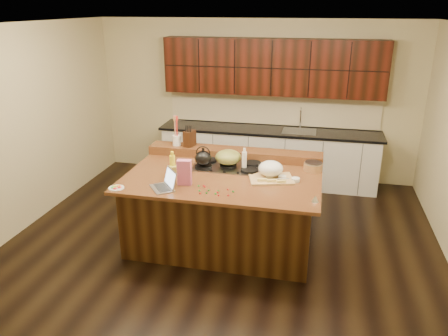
# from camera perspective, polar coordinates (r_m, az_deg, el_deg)

# --- Properties ---
(room) EXTENTS (5.52, 5.02, 2.72)m
(room) POSITION_cam_1_polar(r_m,az_deg,el_deg) (5.26, -0.12, 3.38)
(room) COLOR black
(room) RESTS_ON ground
(island) EXTENTS (2.40, 1.60, 0.92)m
(island) POSITION_cam_1_polar(r_m,az_deg,el_deg) (5.59, -0.11, -5.33)
(island) COLOR black
(island) RESTS_ON ground
(back_ledge) EXTENTS (2.40, 0.30, 0.12)m
(back_ledge) POSITION_cam_1_polar(r_m,az_deg,el_deg) (6.03, 1.36, 1.95)
(back_ledge) COLOR black
(back_ledge) RESTS_ON island
(cooktop) EXTENTS (0.92, 0.52, 0.05)m
(cooktop) POSITION_cam_1_polar(r_m,az_deg,el_deg) (5.67, 0.56, 0.26)
(cooktop) COLOR gray
(cooktop) RESTS_ON island
(back_counter) EXTENTS (3.70, 0.66, 2.40)m
(back_counter) POSITION_cam_1_polar(r_m,az_deg,el_deg) (7.43, 6.00, 5.47)
(back_counter) COLOR silver
(back_counter) RESTS_ON ground
(kettle) EXTENTS (0.24, 0.24, 0.19)m
(kettle) POSITION_cam_1_polar(r_m,az_deg,el_deg) (5.58, -2.74, 1.26)
(kettle) COLOR black
(kettle) RESTS_ON cooktop
(green_bowl) EXTENTS (0.40, 0.40, 0.19)m
(green_bowl) POSITION_cam_1_polar(r_m,az_deg,el_deg) (5.63, 0.56, 1.43)
(green_bowl) COLOR olive
(green_bowl) RESTS_ON cooktop
(laptop) EXTENTS (0.39, 0.40, 0.22)m
(laptop) POSITION_cam_1_polar(r_m,az_deg,el_deg) (5.06, -7.60, -2.02)
(laptop) COLOR #B7B7BC
(laptop) RESTS_ON island
(oil_bottle) EXTENTS (0.09, 0.09, 0.27)m
(oil_bottle) POSITION_cam_1_polar(r_m,az_deg,el_deg) (5.37, -6.72, 0.27)
(oil_bottle) COLOR yellow
(oil_bottle) RESTS_ON island
(vinegar_bottle) EXTENTS (0.06, 0.06, 0.25)m
(vinegar_bottle) POSITION_cam_1_polar(r_m,az_deg,el_deg) (5.53, 2.66, 0.88)
(vinegar_bottle) COLOR silver
(vinegar_bottle) RESTS_ON island
(wooden_tray) EXTENTS (0.60, 0.50, 0.21)m
(wooden_tray) POSITION_cam_1_polar(r_m,az_deg,el_deg) (5.32, 6.14, -0.37)
(wooden_tray) COLOR tan
(wooden_tray) RESTS_ON island
(ramekin_a) EXTENTS (0.11, 0.11, 0.04)m
(ramekin_a) POSITION_cam_1_polar(r_m,az_deg,el_deg) (5.33, 7.62, -1.24)
(ramekin_a) COLOR white
(ramekin_a) RESTS_ON island
(ramekin_b) EXTENTS (0.12, 0.12, 0.04)m
(ramekin_b) POSITION_cam_1_polar(r_m,az_deg,el_deg) (5.28, 9.33, -1.53)
(ramekin_b) COLOR white
(ramekin_b) RESTS_ON island
(ramekin_c) EXTENTS (0.11, 0.11, 0.04)m
(ramekin_c) POSITION_cam_1_polar(r_m,az_deg,el_deg) (5.33, 5.97, -1.15)
(ramekin_c) COLOR white
(ramekin_c) RESTS_ON island
(strainer_bowl) EXTENTS (0.31, 0.31, 0.09)m
(strainer_bowl) POSITION_cam_1_polar(r_m,az_deg,el_deg) (5.67, 11.56, 0.14)
(strainer_bowl) COLOR #996B3F
(strainer_bowl) RESTS_ON island
(kitchen_timer) EXTENTS (0.08, 0.08, 0.07)m
(kitchen_timer) POSITION_cam_1_polar(r_m,az_deg,el_deg) (4.79, 11.82, -3.94)
(kitchen_timer) COLOR silver
(kitchen_timer) RESTS_ON island
(pink_bag) EXTENTS (0.17, 0.10, 0.30)m
(pink_bag) POSITION_cam_1_polar(r_m,az_deg,el_deg) (5.11, -5.20, -0.57)
(pink_bag) COLOR #CD6088
(pink_bag) RESTS_ON island
(candy_plate) EXTENTS (0.21, 0.21, 0.01)m
(candy_plate) POSITION_cam_1_polar(r_m,az_deg,el_deg) (5.18, -13.88, -2.55)
(candy_plate) COLOR white
(candy_plate) RESTS_ON island
(package_box) EXTENTS (0.12, 0.10, 0.14)m
(package_box) POSITION_cam_1_polar(r_m,az_deg,el_deg) (5.36, -6.77, -0.49)
(package_box) COLOR gold
(package_box) RESTS_ON island
(utensil_crock) EXTENTS (0.15, 0.15, 0.14)m
(utensil_crock) POSITION_cam_1_polar(r_m,az_deg,el_deg) (6.20, -6.18, 3.62)
(utensil_crock) COLOR white
(utensil_crock) RESTS_ON back_ledge
(knife_block) EXTENTS (0.15, 0.20, 0.22)m
(knife_block) POSITION_cam_1_polar(r_m,az_deg,el_deg) (6.13, -4.52, 3.88)
(knife_block) COLOR black
(knife_block) RESTS_ON back_ledge
(gumdrop_0) EXTENTS (0.02, 0.02, 0.02)m
(gumdrop_0) POSITION_cam_1_polar(r_m,az_deg,el_deg) (4.89, -3.14, -3.32)
(gumdrop_0) COLOR red
(gumdrop_0) RESTS_ON island
(gumdrop_1) EXTENTS (0.02, 0.02, 0.02)m
(gumdrop_1) POSITION_cam_1_polar(r_m,az_deg,el_deg) (4.96, -2.01, -2.92)
(gumdrop_1) COLOR #198C26
(gumdrop_1) RESTS_ON island
(gumdrop_2) EXTENTS (0.02, 0.02, 0.02)m
(gumdrop_2) POSITION_cam_1_polar(r_m,az_deg,el_deg) (4.83, -0.72, -3.58)
(gumdrop_2) COLOR red
(gumdrop_2) RESTS_ON island
(gumdrop_3) EXTENTS (0.02, 0.02, 0.02)m
(gumdrop_3) POSITION_cam_1_polar(r_m,az_deg,el_deg) (4.94, -0.75, -3.00)
(gumdrop_3) COLOR #198C26
(gumdrop_3) RESTS_ON island
(gumdrop_4) EXTENTS (0.02, 0.02, 0.02)m
(gumdrop_4) POSITION_cam_1_polar(r_m,az_deg,el_deg) (4.91, -0.82, -3.19)
(gumdrop_4) COLOR red
(gumdrop_4) RESTS_ON island
(gumdrop_5) EXTENTS (0.02, 0.02, 0.02)m
(gumdrop_5) POSITION_cam_1_polar(r_m,az_deg,el_deg) (4.87, -1.13, -3.37)
(gumdrop_5) COLOR #198C26
(gumdrop_5) RESTS_ON island
(gumdrop_6) EXTENTS (0.02, 0.02, 0.02)m
(gumdrop_6) POSITION_cam_1_polar(r_m,az_deg,el_deg) (4.83, 0.56, -3.60)
(gumdrop_6) COLOR red
(gumdrop_6) RESTS_ON island
(gumdrop_7) EXTENTS (0.02, 0.02, 0.02)m
(gumdrop_7) POSITION_cam_1_polar(r_m,az_deg,el_deg) (4.89, -2.31, -3.27)
(gumdrop_7) COLOR #198C26
(gumdrop_7) RESTS_ON island
(gumdrop_8) EXTENTS (0.02, 0.02, 0.02)m
(gumdrop_8) POSITION_cam_1_polar(r_m,az_deg,el_deg) (5.08, -2.67, -2.32)
(gumdrop_8) COLOR red
(gumdrop_8) RESTS_ON island
(gumdrop_9) EXTENTS (0.02, 0.02, 0.02)m
(gumdrop_9) POSITION_cam_1_polar(r_m,az_deg,el_deg) (4.96, -3.24, -2.96)
(gumdrop_9) COLOR #198C26
(gumdrop_9) RESTS_ON island
(gumdrop_10) EXTENTS (0.02, 0.02, 0.02)m
(gumdrop_10) POSITION_cam_1_polar(r_m,az_deg,el_deg) (5.06, -2.51, -2.45)
(gumdrop_10) COLOR red
(gumdrop_10) RESTS_ON island
(gumdrop_11) EXTENTS (0.02, 0.02, 0.02)m
(gumdrop_11) POSITION_cam_1_polar(r_m,az_deg,el_deg) (5.08, -3.34, -2.34)
(gumdrop_11) COLOR #198C26
(gumdrop_11) RESTS_ON island
(gumdrop_12) EXTENTS (0.02, 0.02, 0.02)m
(gumdrop_12) POSITION_cam_1_polar(r_m,az_deg,el_deg) (4.98, 0.51, -2.82)
(gumdrop_12) COLOR red
(gumdrop_12) RESTS_ON island
(gumdrop_13) EXTENTS (0.02, 0.02, 0.02)m
(gumdrop_13) POSITION_cam_1_polar(r_m,az_deg,el_deg) (4.93, 1.19, -3.09)
(gumdrop_13) COLOR #198C26
(gumdrop_13) RESTS_ON island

